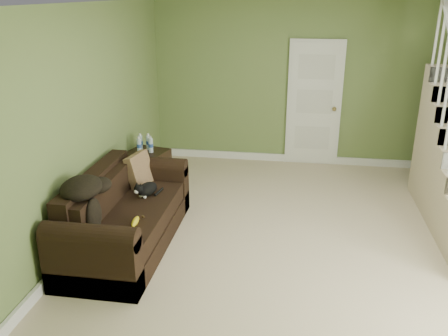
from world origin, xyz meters
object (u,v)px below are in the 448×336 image
(sofa, at_px, (124,218))
(banana, at_px, (135,222))
(cat, at_px, (147,189))
(side_table, at_px, (148,171))

(sofa, height_order, banana, sofa)
(cat, bearing_deg, sofa, -94.39)
(banana, bearing_deg, cat, 93.40)
(sofa, relative_size, side_table, 2.54)
(side_table, distance_m, cat, 1.21)
(side_table, relative_size, cat, 1.89)
(sofa, distance_m, cat, 0.44)
(side_table, xyz_separation_m, banana, (0.47, -1.85, 0.17))
(sofa, xyz_separation_m, cat, (0.17, 0.34, 0.22))
(sofa, xyz_separation_m, banana, (0.28, -0.37, 0.17))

